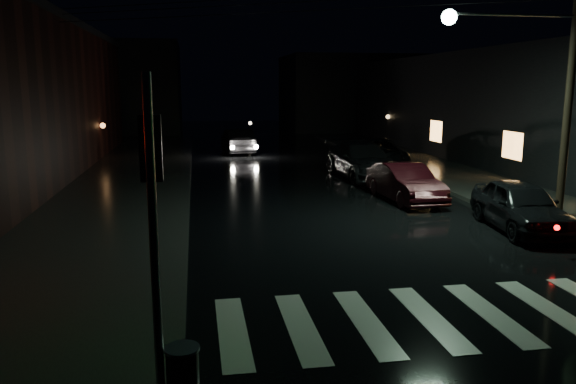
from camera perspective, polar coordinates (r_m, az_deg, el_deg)
name	(u,v)px	position (r m, az deg, el deg)	size (l,w,h in m)	color
ground	(306,339)	(9.74, 1.86, -14.70)	(120.00, 120.00, 0.00)	black
sidewalk_left	(113,191)	(23.22, -17.33, 0.07)	(6.00, 44.00, 0.15)	#282826
sidewalk_right	(468,181)	(25.81, 17.79, 1.08)	(4.00, 44.00, 0.15)	#282826
building_right	(561,109)	(32.57, 25.96, 7.60)	(10.00, 40.00, 6.00)	black
building_far_left	(101,88)	(54.25, -18.46, 10.02)	(14.00, 10.00, 8.00)	black
building_far_right	(357,93)	(55.88, 7.06, 9.97)	(14.00, 10.00, 7.00)	black
crosswalk	(460,315)	(11.09, 17.06, -11.87)	(9.00, 3.00, 0.01)	beige
signal_pole_corner	(169,290)	(7.64, -12.04, -9.71)	(0.68, 0.61, 4.20)	slate
utility_pole	(551,72)	(18.86, 25.17, 11.02)	(4.92, 0.44, 8.00)	black
parked_car_a	(520,206)	(17.77, 22.53, -1.29)	(1.72, 4.28, 1.46)	black
parked_car_b	(405,183)	(20.97, 11.81, 0.95)	(1.47, 4.22, 1.39)	black
parked_car_c	(362,160)	(26.03, 7.55, 3.21)	(2.27, 5.58, 1.62)	black
parked_car_d	(378,153)	(29.46, 9.17, 3.90)	(2.46, 5.32, 1.48)	black
oncoming_car	(238,141)	(35.52, -5.13, 5.18)	(1.61, 4.61, 1.52)	black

